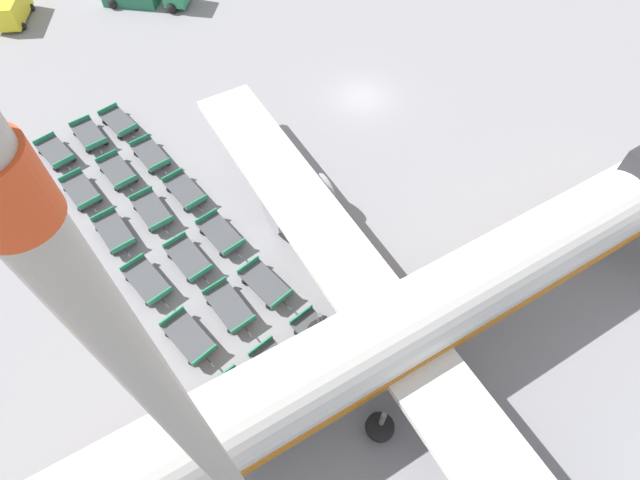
% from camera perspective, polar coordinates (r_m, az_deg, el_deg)
% --- Properties ---
extents(ground_plane, '(500.00, 500.00, 0.00)m').
position_cam_1_polar(ground_plane, '(39.84, 4.82, 15.96)').
color(ground_plane, gray).
extents(airplane, '(40.92, 47.63, 12.64)m').
position_cam_1_polar(airplane, '(24.31, 11.02, -8.77)').
color(airplane, white).
rests_on(airplane, ground_plane).
extents(service_van, '(5.06, 3.79, 2.19)m').
position_cam_1_polar(service_van, '(54.82, -31.89, 21.63)').
color(service_van, yellow).
rests_on(service_van, ground_plane).
extents(baggage_dolly_row_near_col_a, '(3.86, 2.27, 0.92)m').
position_cam_1_polar(baggage_dolly_row_near_col_a, '(39.04, -27.98, 8.84)').
color(baggage_dolly_row_near_col_a, '#424449').
rests_on(baggage_dolly_row_near_col_a, ground_plane).
extents(baggage_dolly_row_near_col_b, '(3.87, 2.11, 0.92)m').
position_cam_1_polar(baggage_dolly_row_near_col_b, '(35.69, -25.63, 5.07)').
color(baggage_dolly_row_near_col_b, '#424449').
rests_on(baggage_dolly_row_near_col_b, ground_plane).
extents(baggage_dolly_row_near_col_c, '(3.86, 2.00, 0.92)m').
position_cam_1_polar(baggage_dolly_row_near_col_c, '(32.63, -22.45, 0.83)').
color(baggage_dolly_row_near_col_c, '#424449').
rests_on(baggage_dolly_row_near_col_c, ground_plane).
extents(baggage_dolly_row_near_col_d, '(3.86, 2.23, 0.92)m').
position_cam_1_polar(baggage_dolly_row_near_col_d, '(29.90, -19.15, -4.47)').
color(baggage_dolly_row_near_col_d, '#424449').
rests_on(baggage_dolly_row_near_col_d, ground_plane).
extents(baggage_dolly_row_near_col_e, '(3.86, 2.28, 0.92)m').
position_cam_1_polar(baggage_dolly_row_near_col_e, '(27.56, -14.75, -10.72)').
color(baggage_dolly_row_near_col_e, '#424449').
rests_on(baggage_dolly_row_near_col_e, ground_plane).
extents(baggage_dolly_row_near_col_f, '(3.87, 2.18, 0.92)m').
position_cam_1_polar(baggage_dolly_row_near_col_f, '(25.80, -9.01, -17.58)').
color(baggage_dolly_row_near_col_f, '#424449').
rests_on(baggage_dolly_row_near_col_f, ground_plane).
extents(baggage_dolly_row_mid_a_col_a, '(3.86, 2.02, 0.92)m').
position_cam_1_polar(baggage_dolly_row_mid_a_col_a, '(39.34, -24.86, 10.84)').
color(baggage_dolly_row_mid_a_col_a, '#424449').
rests_on(baggage_dolly_row_mid_a_col_a, ground_plane).
extents(baggage_dolly_row_mid_a_col_b, '(3.86, 2.07, 0.92)m').
position_cam_1_polar(baggage_dolly_row_mid_a_col_b, '(35.96, -22.14, 7.26)').
color(baggage_dolly_row_mid_a_col_b, '#424449').
rests_on(baggage_dolly_row_mid_a_col_b, ground_plane).
extents(baggage_dolly_row_mid_a_col_c, '(3.86, 1.96, 0.92)m').
position_cam_1_polar(baggage_dolly_row_mid_a_col_c, '(32.89, -18.64, 3.20)').
color(baggage_dolly_row_mid_a_col_c, '#424449').
rests_on(baggage_dolly_row_mid_a_col_c, ground_plane).
extents(baggage_dolly_row_mid_a_col_d, '(3.87, 2.12, 0.92)m').
position_cam_1_polar(baggage_dolly_row_mid_a_col_d, '(30.06, -14.80, -2.07)').
color(baggage_dolly_row_mid_a_col_d, '#424449').
rests_on(baggage_dolly_row_mid_a_col_d, ground_plane).
extents(baggage_dolly_row_mid_a_col_e, '(3.86, 2.03, 0.92)m').
position_cam_1_polar(baggage_dolly_row_mid_a_col_e, '(27.91, -10.32, -7.52)').
color(baggage_dolly_row_mid_a_col_e, '#424449').
rests_on(baggage_dolly_row_mid_a_col_e, ground_plane).
extents(baggage_dolly_row_mid_a_col_f, '(3.87, 2.15, 0.92)m').
position_cam_1_polar(baggage_dolly_row_mid_a_col_f, '(26.10, -4.73, -14.48)').
color(baggage_dolly_row_mid_a_col_f, '#424449').
rests_on(baggage_dolly_row_mid_a_col_f, ground_plane).
extents(baggage_dolly_row_mid_b_col_a, '(3.86, 2.24, 0.92)m').
position_cam_1_polar(baggage_dolly_row_mid_b_col_a, '(39.57, -21.99, 12.40)').
color(baggage_dolly_row_mid_b_col_a, '#424449').
rests_on(baggage_dolly_row_mid_b_col_a, ground_plane).
extents(baggage_dolly_row_mid_b_col_b, '(3.86, 2.04, 0.92)m').
position_cam_1_polar(baggage_dolly_row_mid_b_col_b, '(36.29, -18.76, 9.19)').
color(baggage_dolly_row_mid_b_col_b, '#424449').
rests_on(baggage_dolly_row_mid_b_col_b, ground_plane).
extents(baggage_dolly_row_mid_b_col_c, '(3.87, 2.11, 0.92)m').
position_cam_1_polar(baggage_dolly_row_mid_b_col_c, '(33.35, -15.14, 5.43)').
color(baggage_dolly_row_mid_b_col_c, '#424449').
rests_on(baggage_dolly_row_mid_b_col_c, ground_plane).
extents(baggage_dolly_row_mid_b_col_d, '(3.87, 2.13, 0.92)m').
position_cam_1_polar(baggage_dolly_row_mid_b_col_d, '(30.67, -11.30, 0.68)').
color(baggage_dolly_row_mid_b_col_d, '#424449').
rests_on(baggage_dolly_row_mid_b_col_d, ground_plane).
extents(baggage_dolly_row_mid_b_col_e, '(3.86, 2.26, 0.92)m').
position_cam_1_polar(baggage_dolly_row_mid_b_col_e, '(28.34, -6.29, -5.00)').
color(baggage_dolly_row_mid_b_col_e, '#424449').
rests_on(baggage_dolly_row_mid_b_col_e, ground_plane).
extents(baggage_dolly_row_mid_b_col_f, '(3.87, 2.15, 0.92)m').
position_cam_1_polar(baggage_dolly_row_mid_b_col_f, '(26.70, -0.07, -10.98)').
color(baggage_dolly_row_mid_b_col_f, '#424449').
rests_on(baggage_dolly_row_mid_b_col_f, ground_plane).
extents(apron_light_mast, '(2.00, 0.70, 28.37)m').
position_cam_1_polar(apron_light_mast, '(9.24, -13.62, -21.49)').
color(apron_light_mast, '#ADA89E').
rests_on(apron_light_mast, ground_plane).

